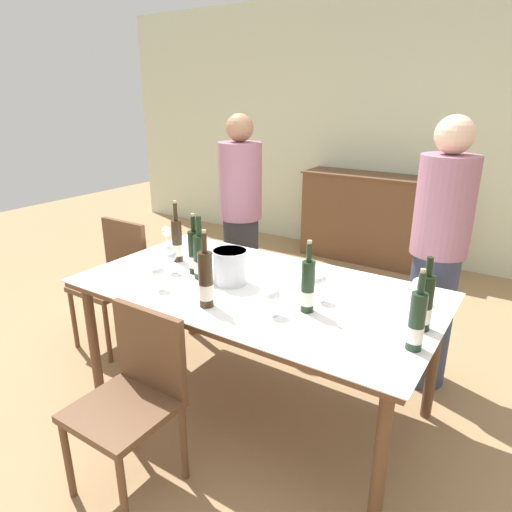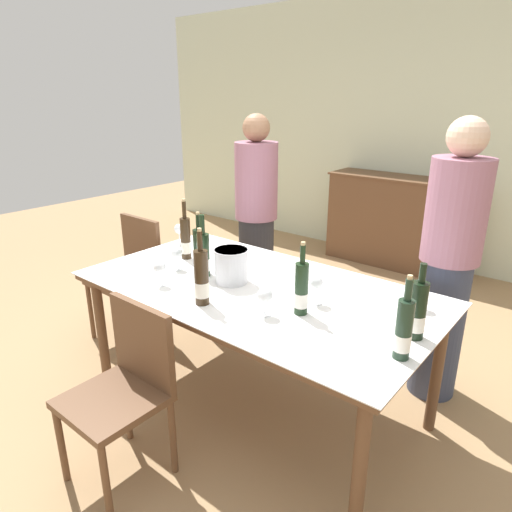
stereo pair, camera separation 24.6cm
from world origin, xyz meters
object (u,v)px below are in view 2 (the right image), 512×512
dining_table (256,297)px  wine_bottle_3 (418,312)px  wine_glass_5 (177,254)px  wine_glass_2 (265,297)px  person_guest_left (448,266)px  wine_glass_0 (160,269)px  person_host (256,222)px  wine_bottle_1 (404,330)px  wine_bottle_2 (201,279)px  chair_near_front (126,381)px  wine_bottle_6 (203,256)px  chair_left_end (131,269)px  wine_glass_4 (179,230)px  wine_glass_3 (316,284)px  wine_bottle_4 (199,251)px  ice_bucket (231,265)px  wine_bottle_0 (301,290)px  wine_bottle_5 (186,239)px  sideboard_cabinet (396,222)px  wine_glass_1 (420,292)px

dining_table → wine_bottle_3: wine_bottle_3 is taller
dining_table → wine_glass_5: bearing=-169.8°
wine_glass_2 → person_guest_left: person_guest_left is taller
wine_glass_0 → person_host: (-0.31, 1.22, -0.04)m
wine_bottle_1 → wine_glass_0: 1.34m
wine_bottle_2 → chair_near_front: 0.60m
wine_bottle_6 → chair_left_end: wine_bottle_6 is taller
wine_glass_0 → wine_glass_4: bearing=130.4°
wine_bottle_3 → wine_glass_5: 1.44m
wine_glass_5 → person_host: person_host is taller
wine_glass_3 → wine_glass_4: bearing=170.1°
wine_bottle_4 → ice_bucket: bearing=-2.4°
wine_bottle_2 → wine_glass_5: bearing=152.5°
wine_bottle_2 → chair_left_end: 1.34m
wine_bottle_6 → ice_bucket: bearing=10.4°
wine_bottle_0 → wine_bottle_4: size_ratio=1.00×
wine_bottle_2 → chair_near_front: wine_bottle_2 is taller
wine_bottle_5 → wine_bottle_0: bearing=-10.4°
sideboard_cabinet → person_host: person_host is taller
wine_bottle_0 → wine_bottle_3: (0.52, 0.12, -0.00)m
wine_bottle_3 → wine_glass_1: bearing=107.9°
chair_left_end → person_guest_left: size_ratio=0.54×
wine_glass_2 → chair_near_front: wine_glass_2 is taller
wine_glass_1 → wine_bottle_5: bearing=-171.0°
wine_glass_4 → chair_near_front: 1.32m
chair_near_front → person_guest_left: (0.93, 1.58, 0.34)m
ice_bucket → person_guest_left: bearing=42.3°
wine_bottle_1 → wine_glass_2: wine_bottle_1 is taller
dining_table → wine_bottle_0: bearing=-16.9°
sideboard_cabinet → chair_near_front: 3.60m
sideboard_cabinet → ice_bucket: ice_bucket is taller
sideboard_cabinet → chair_left_end: sideboard_cabinet is taller
wine_bottle_0 → wine_bottle_2: bearing=-153.3°
person_guest_left → wine_bottle_5: bearing=-152.6°
wine_glass_4 → person_host: size_ratio=0.09×
wine_glass_0 → wine_glass_1: (1.22, 0.62, -0.01)m
wine_glass_5 → wine_bottle_2: bearing=-27.5°
wine_bottle_0 → wine_glass_1: wine_bottle_0 is taller
dining_table → wine_bottle_5: size_ratio=5.05×
wine_glass_4 → person_host: bearing=74.9°
wine_bottle_3 → wine_bottle_4: (-1.31, -0.03, -0.00)m
wine_glass_1 → wine_glass_3: size_ratio=0.87×
dining_table → wine_glass_5: wine_glass_5 is taller
wine_bottle_6 → person_guest_left: bearing=38.3°
wine_bottle_5 → wine_bottle_6: 0.34m
wine_glass_2 → wine_glass_3: 0.29m
wine_glass_5 → wine_glass_3: bearing=7.8°
person_guest_left → wine_bottle_4: bearing=-145.1°
wine_bottle_2 → chair_near_front: (-0.08, -0.43, -0.40)m
person_guest_left → wine_glass_1: bearing=-87.2°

